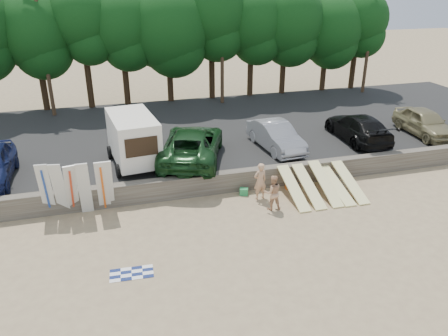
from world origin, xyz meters
The scene contains 26 objects.
ground centered at (0.00, 0.00, 0.00)m, with size 120.00×120.00×0.00m, color tan.
seawall centered at (0.00, 3.00, 0.50)m, with size 44.00×0.50×1.00m, color #6B6356.
parking_lot centered at (0.00, 10.50, 0.35)m, with size 44.00×14.50×0.70m, color #282828.
treeline centered at (-0.37, 17.52, 6.35)m, with size 33.47×6.70×9.05m.
utility_poles centered at (2.00, 16.00, 5.43)m, with size 25.80×0.26×9.00m.
box_trailer centered at (-5.41, 5.85, 2.13)m, with size 2.66×4.21×2.55m.
car_1 centered at (-2.50, 5.60, 1.56)m, with size 2.84×6.16×1.71m, color #153B19.
car_2 centered at (2.26, 5.92, 1.45)m, with size 1.58×4.53×1.49m, color gray.
car_3 centered at (7.36, 5.96, 1.46)m, with size 2.14×5.26×1.53m, color black.
car_4 centered at (11.69, 5.68, 1.49)m, with size 1.85×4.61×1.57m, color #887E56.
surfboard_upright_0 centered at (-9.34, 2.65, 1.28)m, with size 0.50×0.06×2.60m, color silver.
surfboard_upright_1 centered at (-8.80, 2.59, 1.27)m, with size 0.50×0.06×2.60m, color silver.
surfboard_upright_2 centered at (-8.33, 2.52, 1.25)m, with size 0.50×0.06×2.60m, color silver.
surfboard_upright_3 centered at (-7.80, 2.42, 1.27)m, with size 0.50×0.06×2.60m, color silver.
surfboard_upright_4 centered at (-7.05, 2.48, 1.26)m, with size 0.50×0.06×2.60m, color silver.
surfboard_upright_5 centered at (-6.87, 2.51, 1.26)m, with size 0.50×0.06×2.60m, color silver.
surfboard_low_0 centered at (1.38, 1.44, 0.55)m, with size 0.56×3.00×0.07m, color #FEF4A0.
surfboard_low_1 centered at (2.14, 1.43, 0.54)m, with size 0.56×3.00×0.07m, color #FEF4A0.
surfboard_low_2 centered at (2.97, 1.40, 0.59)m, with size 0.56×3.00×0.07m, color #FEF4A0.
surfboard_low_3 centered at (3.56, 1.41, 0.43)m, with size 0.56×3.00×0.07m, color #FEF4A0.
surfboard_low_4 centered at (4.25, 1.36, 0.51)m, with size 0.56×3.00×0.07m, color #FEF4A0.
beachgoer_a centered at (-0.12, 1.85, 0.89)m, with size 0.65×0.42×1.77m, color tan.
beachgoer_b centered at (0.07, 0.76, 0.81)m, with size 0.79×0.61×1.62m, color tan.
cooler centered at (-0.71, 2.40, 0.16)m, with size 0.38×0.30×0.32m, color #278F4C.
gear_bag centered at (1.57, 2.40, 0.11)m, with size 0.30×0.25×0.22m, color #D05A18.
beach_towel centered at (-6.33, -2.23, 0.01)m, with size 1.50×1.50×0.00m, color white.
Camera 1 is at (-6.58, -15.04, 9.51)m, focal length 35.00 mm.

